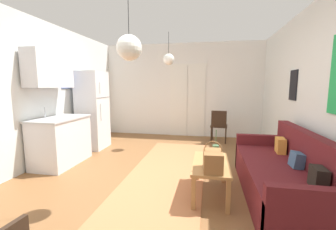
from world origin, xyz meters
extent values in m
cube|color=brown|center=(0.00, 0.00, -0.05)|extent=(5.09, 7.26, 0.10)
cube|color=white|center=(0.00, 3.38, 1.33)|extent=(4.69, 0.10, 2.67)
cube|color=white|center=(-0.08, 3.32, 1.02)|extent=(0.50, 0.02, 2.03)
cube|color=white|center=(0.44, 3.32, 1.02)|extent=(0.50, 0.02, 2.03)
cube|color=white|center=(0.18, 3.31, 2.06)|extent=(1.09, 0.03, 0.06)
cube|color=silver|center=(2.30, 0.00, 1.33)|extent=(0.10, 6.86, 2.67)
cube|color=black|center=(2.23, 1.18, 1.48)|extent=(0.02, 0.30, 0.52)
cube|color=silver|center=(-2.30, 0.00, 1.33)|extent=(0.10, 6.86, 2.67)
cube|color=blue|center=(-2.23, 1.26, 1.61)|extent=(0.02, 0.32, 0.40)
cube|color=#B26B42|center=(0.13, 0.43, 0.01)|extent=(1.22, 3.78, 0.01)
cube|color=#5B191E|center=(1.72, -0.04, 0.22)|extent=(0.83, 2.11, 0.44)
cube|color=#5B191E|center=(2.06, -0.04, 0.44)|extent=(0.15, 2.11, 0.88)
cube|color=#5B191E|center=(1.72, -1.04, 0.31)|extent=(0.83, 0.11, 0.62)
cube|color=#5B191E|center=(1.72, 0.96, 0.31)|extent=(0.83, 0.11, 0.62)
cube|color=black|center=(1.91, -0.63, 0.54)|extent=(0.14, 0.22, 0.22)
cube|color=#3D5B7F|center=(1.91, -0.06, 0.53)|extent=(0.15, 0.20, 0.20)
cube|color=gold|center=(1.90, 0.55, 0.55)|extent=(0.14, 0.24, 0.23)
cube|color=#A87542|center=(0.85, -0.11, 0.43)|extent=(0.48, 0.93, 0.04)
cube|color=#A87542|center=(0.65, -0.54, 0.21)|extent=(0.05, 0.05, 0.41)
cube|color=#A87542|center=(1.05, -0.54, 0.21)|extent=(0.05, 0.05, 0.41)
cube|color=#A87542|center=(0.65, 0.31, 0.21)|extent=(0.05, 0.05, 0.41)
cube|color=#A87542|center=(1.05, 0.31, 0.21)|extent=(0.05, 0.05, 0.41)
cylinder|color=#47704C|center=(0.91, 0.09, 0.54)|extent=(0.09, 0.09, 0.18)
cylinder|color=#477F42|center=(0.91, 0.09, 0.74)|extent=(0.01, 0.01, 0.22)
cube|color=brown|center=(0.87, -0.39, 0.57)|extent=(0.24, 0.34, 0.24)
torus|color=brown|center=(0.87, -0.39, 0.71)|extent=(0.21, 0.01, 0.21)
cube|color=white|center=(-1.87, 1.65, 0.90)|extent=(0.56, 0.63, 1.79)
cube|color=#4C4C51|center=(-1.59, 1.65, 1.20)|extent=(0.01, 0.61, 0.01)
cylinder|color=#B7BABF|center=(-1.57, 1.48, 1.42)|extent=(0.02, 0.02, 0.25)
cylinder|color=#B7BABF|center=(-1.57, 1.48, 0.88)|extent=(0.02, 0.02, 0.39)
cube|color=silver|center=(-1.90, 0.55, 0.43)|extent=(0.61, 1.04, 0.85)
cube|color=#B7BABF|center=(-1.90, 0.55, 0.87)|extent=(0.64, 1.07, 0.03)
cube|color=#999BA0|center=(-1.90, 0.48, 0.82)|extent=(0.36, 0.40, 0.10)
cylinder|color=#B7BABF|center=(-2.15, 0.48, 0.98)|extent=(0.02, 0.02, 0.20)
cube|color=silver|center=(-2.05, 0.55, 1.76)|extent=(0.32, 0.94, 0.65)
cylinder|color=black|center=(1.26, 2.93, 0.21)|extent=(0.03, 0.03, 0.41)
cylinder|color=black|center=(0.90, 2.96, 0.21)|extent=(0.03, 0.03, 0.41)
cylinder|color=black|center=(1.23, 2.59, 0.21)|extent=(0.03, 0.03, 0.41)
cylinder|color=black|center=(0.88, 2.62, 0.21)|extent=(0.03, 0.03, 0.41)
cube|color=black|center=(1.07, 2.77, 0.42)|extent=(0.45, 0.43, 0.04)
cube|color=black|center=(1.05, 2.59, 0.64)|extent=(0.38, 0.06, 0.41)
cylinder|color=black|center=(-0.10, -0.56, 2.35)|extent=(0.01, 0.01, 0.64)
sphere|color=white|center=(-0.10, -0.56, 1.89)|extent=(0.29, 0.29, 0.29)
cylinder|color=black|center=(-0.13, 2.03, 2.43)|extent=(0.01, 0.01, 0.48)
sphere|color=white|center=(-0.13, 2.03, 2.07)|extent=(0.26, 0.26, 0.26)
camera|label=1|loc=(0.81, -2.95, 1.46)|focal=23.12mm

